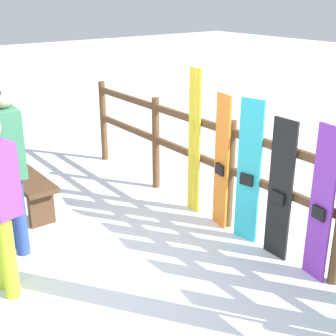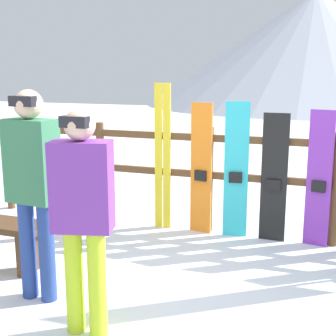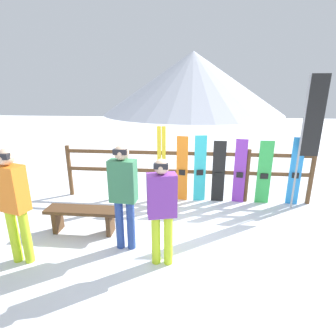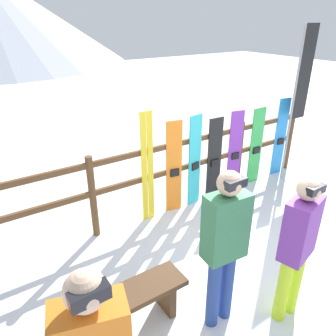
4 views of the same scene
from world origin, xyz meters
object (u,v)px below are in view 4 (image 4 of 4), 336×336
Objects in this scene: person_plaid_green at (225,240)px; snowboard_purple at (235,152)px; snowboard_green at (256,146)px; bench at (123,306)px; rental_flag at (300,87)px; snowboard_black_stripe at (214,159)px; snowboard_orange at (174,168)px; snowboard_cyan at (195,161)px; snowboard_blue at (280,137)px; person_purple at (298,242)px; ski_pair_yellow at (147,169)px.

person_plaid_green is 2.96m from snowboard_purple.
bench is at bearing -155.34° from snowboard_green.
bench is at bearing -161.60° from rental_flag.
snowboard_black_stripe is 0.51× the size of rental_flag.
snowboard_black_stripe is at bearing -0.01° from snowboard_orange.
snowboard_cyan is 2.09m from snowboard_blue.
person_purple is 3.13m from snowboard_green.
snowboard_orange is at bearing -180.00° from snowboard_cyan.
snowboard_cyan is 1.00× the size of snowboard_blue.
bench is 0.87× the size of snowboard_orange.
person_plaid_green is at bearing -151.60° from rental_flag.
snowboard_purple is at bearing -180.00° from snowboard_blue.
snowboard_cyan is (0.59, 2.38, -0.18)m from person_purple.
person_plaid_green reaches higher than person_purple.
rental_flag reaches higher than snowboard_green.
person_plaid_green reaches higher than snowboard_purple.
person_purple is 1.06× the size of snowboard_blue.
snowboard_cyan is 2.38m from rental_flag.
snowboard_cyan is 1.05× the size of snowboard_purple.
snowboard_purple is at bearing -0.00° from snowboard_cyan.
bench is 1.19m from person_plaid_green.
ski_pair_yellow is 1.78m from snowboard_purple.
snowboard_black_stripe is (0.83, -0.00, -0.05)m from snowboard_orange.
snowboard_purple is 0.54m from snowboard_green.
ski_pair_yellow is at bearing 179.93° from snowboard_blue.
snowboard_green is 0.52× the size of rental_flag.
snowboard_cyan reaches higher than snowboard_orange.
snowboard_purple is (2.13, 2.04, -0.29)m from person_plaid_green.
person_plaid_green is at bearing -148.52° from snowboard_blue.
person_plaid_green is 1.13× the size of snowboard_blue.
bench is 0.76× the size of person_plaid_green.
snowboard_cyan is at bearing 75.99° from person_purple.
rental_flag is at bearing -4.04° from ski_pair_yellow.
snowboard_black_stripe is at bearing -180.00° from snowboard_green.
bench is 1.80m from person_purple.
ski_pair_yellow is (1.24, 1.63, 0.52)m from bench.
snowboard_blue is (0.67, 0.00, 0.04)m from snowboard_green.
ski_pair_yellow is at bearing 80.20° from person_plaid_green.
ski_pair_yellow is at bearing 175.96° from rental_flag.
snowboard_cyan is at bearing 180.00° from snowboard_green.
person_purple reaches higher than snowboard_orange.
snowboard_cyan is at bearing 174.40° from rental_flag.
snowboard_green reaches higher than bench.
snowboard_blue is at bearing 0.00° from snowboard_purple.
rental_flag is (2.55, -0.21, 1.01)m from snowboard_orange.
snowboard_orange is at bearing 175.29° from rental_flag.
person_plaid_green is at bearing -112.07° from snowboard_orange.
snowboard_green is at bearing 24.66° from bench.
snowboard_cyan is at bearing 37.56° from bench.
snowboard_cyan is 1.43m from snowboard_green.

